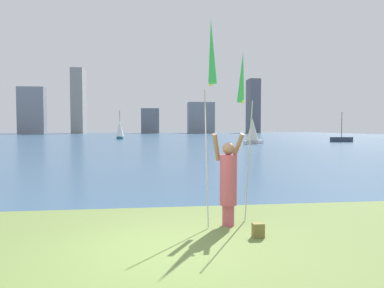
% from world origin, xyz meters
% --- Properties ---
extents(ground, '(120.00, 138.00, 0.12)m').
position_xyz_m(ground, '(0.00, 50.95, -0.06)').
color(ground, '#5B7038').
extents(person, '(0.69, 0.51, 1.90)m').
position_xyz_m(person, '(1.38, 1.23, 0.93)').
color(person, '#B24C59').
rests_on(person, ground).
extents(kite_flag_left, '(0.16, 1.00, 4.03)m').
position_xyz_m(kite_flag_left, '(0.94, 0.76, 3.32)').
color(kite_flag_left, '#B2B2B7').
rests_on(kite_flag_left, ground).
extents(kite_flag_right, '(0.16, 1.01, 3.65)m').
position_xyz_m(kite_flag_right, '(1.82, 1.85, 3.02)').
color(kite_flag_right, '#B2B2B7').
rests_on(kite_flag_right, ground).
extents(bag, '(0.21, 0.14, 0.26)m').
position_xyz_m(bag, '(1.75, 0.39, 0.13)').
color(bag, olive).
rests_on(bag, ground).
extents(sailboat_0, '(1.28, 2.52, 4.68)m').
position_xyz_m(sailboat_0, '(-4.65, 53.85, 1.43)').
color(sailboat_0, '#2D6084').
rests_on(sailboat_0, ground).
extents(sailboat_2, '(2.72, 2.01, 4.30)m').
position_xyz_m(sailboat_2, '(12.04, 34.94, 1.54)').
color(sailboat_2, white).
rests_on(sailboat_2, ground).
extents(sailboat_5, '(2.84, 0.96, 3.93)m').
position_xyz_m(sailboat_5, '(25.08, 38.31, 0.37)').
color(sailboat_5, '#333D51').
rests_on(sailboat_5, ground).
extents(skyline_tower_0, '(7.36, 3.67, 13.37)m').
position_xyz_m(skyline_tower_0, '(-33.07, 102.68, 6.69)').
color(skyline_tower_0, gray).
rests_on(skyline_tower_0, ground).
extents(skyline_tower_1, '(3.42, 7.15, 19.09)m').
position_xyz_m(skyline_tower_1, '(-20.40, 104.89, 9.55)').
color(skyline_tower_1, gray).
rests_on(skyline_tower_1, ground).
extents(skyline_tower_2, '(5.49, 3.27, 7.64)m').
position_xyz_m(skyline_tower_2, '(0.74, 105.94, 3.82)').
color(skyline_tower_2, slate).
rests_on(skyline_tower_2, ground).
extents(skyline_tower_3, '(7.98, 5.06, 9.51)m').
position_xyz_m(skyline_tower_3, '(16.40, 104.41, 4.75)').
color(skyline_tower_3, gray).
rests_on(skyline_tower_3, ground).
extents(skyline_tower_4, '(3.53, 5.18, 17.33)m').
position_xyz_m(skyline_tower_4, '(34.09, 107.64, 8.67)').
color(skyline_tower_4, '#565B66').
rests_on(skyline_tower_4, ground).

